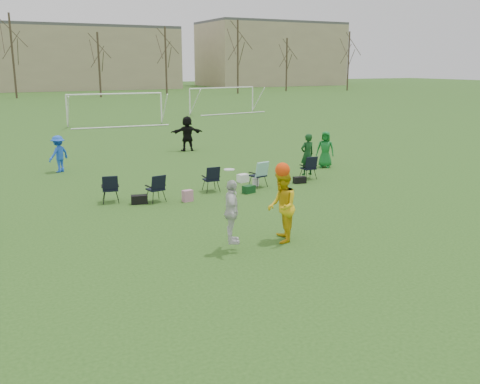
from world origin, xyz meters
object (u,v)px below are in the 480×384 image
goal_right (222,93)px  goal_mid (115,100)px  fielder_blue (59,154)px  fielder_black (187,133)px  center_contest (267,207)px  fielder_green_far (325,149)px

goal_right → goal_mid: bearing=-161.4°
fielder_blue → fielder_black: 7.83m
center_contest → goal_mid: size_ratio=0.33×
fielder_black → fielder_blue: bearing=31.6°
center_contest → fielder_black: bearing=76.0°
fielder_green_far → goal_right: size_ratio=0.23×
fielder_blue → center_contest: bearing=68.3°
fielder_green_far → fielder_blue: bearing=-156.7°
goal_mid → fielder_green_far: bearing=-75.2°
center_contest → fielder_blue: bearing=104.8°
fielder_black → goal_right: (11.72, 20.53, 0.97)m
goal_mid → fielder_blue: bearing=-107.7°
fielder_green_far → goal_right: (7.81, 27.90, 1.09)m
fielder_black → center_contest: center_contest is taller
goal_mid → center_contest: bearing=-92.8°
fielder_blue → center_contest: (3.34, -12.63, 0.21)m
fielder_green_far → goal_right: goal_right is taller
center_contest → goal_mid: (3.61, 30.15, 0.90)m
fielder_black → center_contest: bearing=85.1°
fielder_black → goal_mid: size_ratio=0.26×
center_contest → goal_mid: 30.38m
center_contest → goal_right: (15.61, 36.15, 0.90)m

